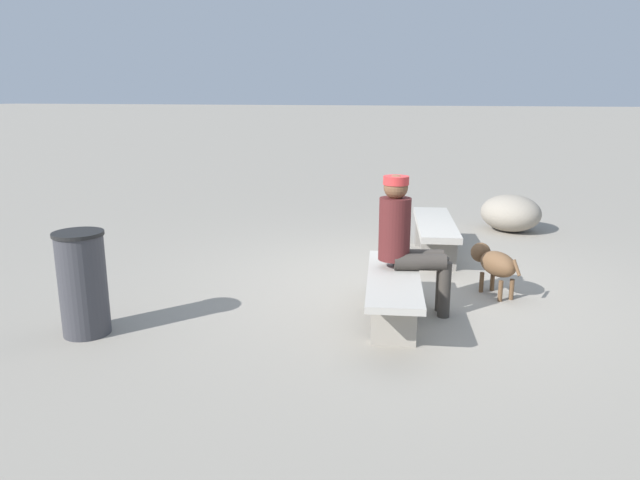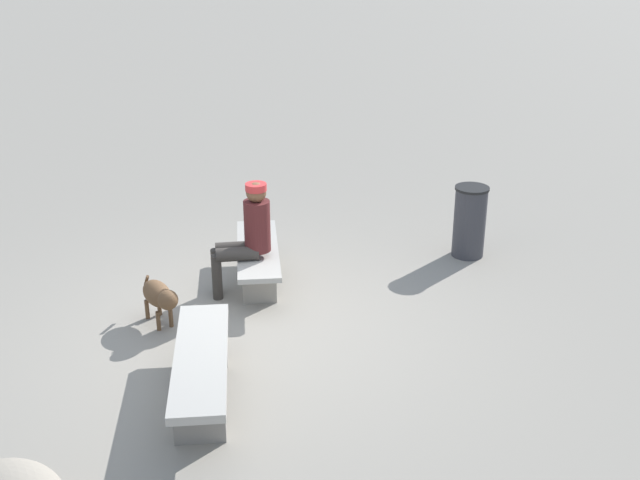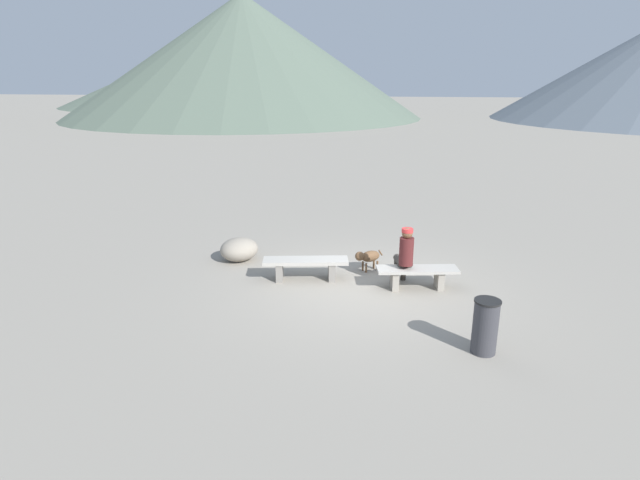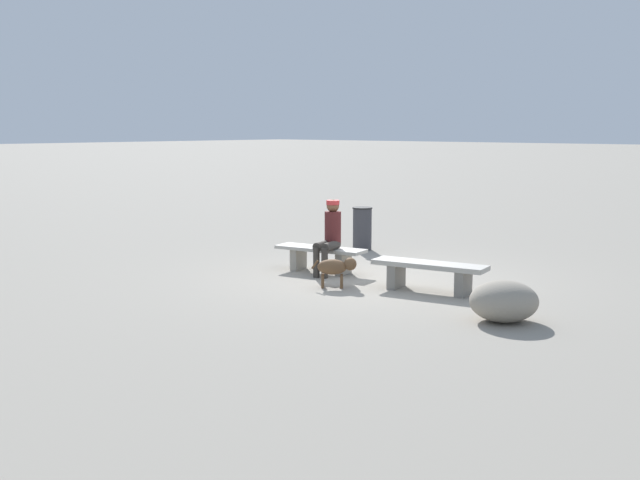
{
  "view_description": "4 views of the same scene",
  "coord_description": "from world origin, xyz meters",
  "px_view_note": "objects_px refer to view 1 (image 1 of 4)",
  "views": [
    {
      "loc": [
        5.85,
        0.93,
        1.95
      ],
      "look_at": [
        0.44,
        -0.72,
        0.54
      ],
      "focal_mm": 32.91,
      "sensor_mm": 36.0,
      "label": 1
    },
    {
      "loc": [
        -6.82,
        -1.27,
        3.89
      ],
      "look_at": [
        1.25,
        -0.55,
        0.46
      ],
      "focal_mm": 43.92,
      "sensor_mm": 36.0,
      "label": 2
    },
    {
      "loc": [
        0.69,
        -9.73,
        4.09
      ],
      "look_at": [
        -1.15,
        1.39,
        0.52
      ],
      "focal_mm": 29.0,
      "sensor_mm": 36.0,
      "label": 3
    },
    {
      "loc": [
        -7.65,
        9.98,
        2.49
      ],
      "look_at": [
        -0.03,
        1.35,
        0.8
      ],
      "focal_mm": 43.25,
      "sensor_mm": 36.0,
      "label": 4
    }
  ],
  "objects_px": {
    "bench_left": "(435,231)",
    "dog": "(494,262)",
    "bench_right": "(393,289)",
    "trash_bin": "(83,283)",
    "boulder": "(511,213)",
    "seated_person": "(407,238)"
  },
  "relations": [
    {
      "from": "bench_left",
      "to": "dog",
      "type": "relative_size",
      "value": 3.1
    },
    {
      "from": "bench_left",
      "to": "bench_right",
      "type": "xyz_separation_m",
      "value": [
        2.3,
        -0.11,
        -0.01
      ]
    },
    {
      "from": "seated_person",
      "to": "dog",
      "type": "distance_m",
      "value": 1.16
    },
    {
      "from": "bench_left",
      "to": "bench_right",
      "type": "distance_m",
      "value": 2.31
    },
    {
      "from": "trash_bin",
      "to": "boulder",
      "type": "distance_m",
      "value": 6.09
    },
    {
      "from": "seated_person",
      "to": "boulder",
      "type": "xyz_separation_m",
      "value": [
        -3.78,
        0.95,
        -0.44
      ]
    },
    {
      "from": "dog",
      "to": "trash_bin",
      "type": "height_order",
      "value": "trash_bin"
    },
    {
      "from": "bench_right",
      "to": "trash_bin",
      "type": "bearing_deg",
      "value": -78.51
    },
    {
      "from": "bench_right",
      "to": "seated_person",
      "type": "distance_m",
      "value": 0.49
    },
    {
      "from": "dog",
      "to": "boulder",
      "type": "bearing_deg",
      "value": -42.3
    },
    {
      "from": "bench_left",
      "to": "dog",
      "type": "height_order",
      "value": "dog"
    },
    {
      "from": "bench_left",
      "to": "bench_right",
      "type": "bearing_deg",
      "value": -13.45
    },
    {
      "from": "bench_right",
      "to": "boulder",
      "type": "height_order",
      "value": "boulder"
    },
    {
      "from": "seated_person",
      "to": "dog",
      "type": "bearing_deg",
      "value": 122.13
    },
    {
      "from": "dog",
      "to": "trash_bin",
      "type": "relative_size",
      "value": 0.67
    },
    {
      "from": "bench_right",
      "to": "seated_person",
      "type": "xyz_separation_m",
      "value": [
        -0.27,
        0.06,
        0.41
      ]
    },
    {
      "from": "bench_left",
      "to": "dog",
      "type": "distance_m",
      "value": 1.44
    },
    {
      "from": "bench_right",
      "to": "trash_bin",
      "type": "height_order",
      "value": "trash_bin"
    },
    {
      "from": "bench_left",
      "to": "trash_bin",
      "type": "xyz_separation_m",
      "value": [
        3.29,
        -2.52,
        0.12
      ]
    },
    {
      "from": "trash_bin",
      "to": "boulder",
      "type": "bearing_deg",
      "value": 145.77
    },
    {
      "from": "bench_left",
      "to": "bench_right",
      "type": "relative_size",
      "value": 1.09
    },
    {
      "from": "bench_right",
      "to": "boulder",
      "type": "distance_m",
      "value": 4.18
    }
  ]
}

